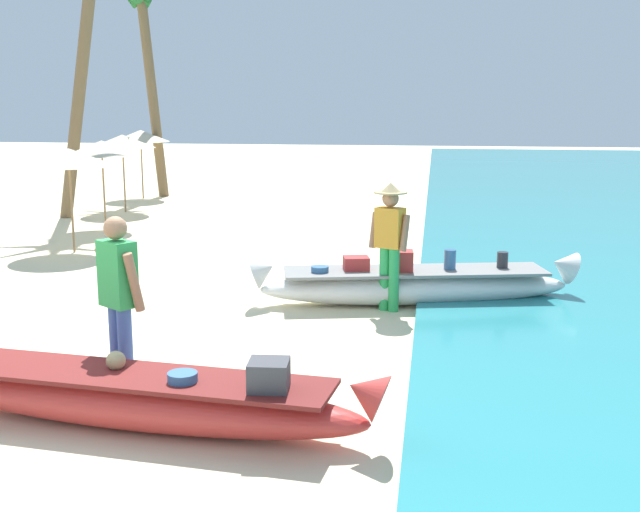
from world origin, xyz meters
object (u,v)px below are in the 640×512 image
(person_vendor_hatted, at_px, (390,237))
(person_tourist_customer, at_px, (119,295))
(palm_tree_tall_inland, at_px, (143,14))
(boat_red_foreground, at_px, (139,397))
(boat_white_midground, at_px, (414,284))

(person_vendor_hatted, bearing_deg, person_tourist_customer, -124.26)
(palm_tree_tall_inland, bearing_deg, person_vendor_hatted, -57.05)
(boat_red_foreground, bearing_deg, palm_tree_tall_inland, 109.61)
(person_tourist_customer, height_order, palm_tree_tall_inland, palm_tree_tall_inland)
(person_vendor_hatted, bearing_deg, palm_tree_tall_inland, 122.95)
(boat_white_midground, xyz_separation_m, person_vendor_hatted, (-0.32, -0.41, 0.72))
(boat_red_foreground, xyz_separation_m, palm_tree_tall_inland, (-5.65, 15.86, 4.81))
(boat_red_foreground, bearing_deg, boat_white_midground, 63.89)
(boat_white_midground, distance_m, palm_tree_tall_inland, 14.58)
(person_tourist_customer, xyz_separation_m, palm_tree_tall_inland, (-5.21, 15.14, 4.09))
(boat_white_midground, relative_size, person_vendor_hatted, 2.66)
(boat_white_midground, xyz_separation_m, palm_tree_tall_inland, (-7.89, 11.27, 4.80))
(boat_red_foreground, distance_m, person_tourist_customer, 1.10)
(boat_white_midground, distance_m, person_vendor_hatted, 0.89)
(boat_white_midground, bearing_deg, palm_tree_tall_inland, 125.00)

